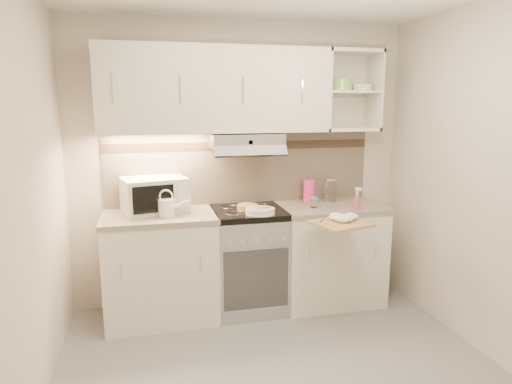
# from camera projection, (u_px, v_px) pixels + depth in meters

# --- Properties ---
(ground) EXTENTS (3.00, 3.00, 0.00)m
(ground) POSITION_uv_depth(u_px,v_px,m) (285.00, 378.00, 3.01)
(ground) COLOR gray
(ground) RESTS_ON ground
(room_shell) EXTENTS (3.04, 2.84, 2.52)m
(room_shell) POSITION_uv_depth(u_px,v_px,m) (272.00, 128.00, 3.06)
(room_shell) COLOR beige
(room_shell) RESTS_ON ground
(base_cabinet_left) EXTENTS (0.90, 0.60, 0.86)m
(base_cabinet_left) POSITION_uv_depth(u_px,v_px,m) (161.00, 269.00, 3.81)
(base_cabinet_left) COLOR silver
(base_cabinet_left) RESTS_ON ground
(worktop_left) EXTENTS (0.92, 0.62, 0.04)m
(worktop_left) POSITION_uv_depth(u_px,v_px,m) (159.00, 217.00, 3.73)
(worktop_left) COLOR gray
(worktop_left) RESTS_ON base_cabinet_left
(base_cabinet_right) EXTENTS (0.90, 0.60, 0.86)m
(base_cabinet_right) POSITION_uv_depth(u_px,v_px,m) (329.00, 255.00, 4.15)
(base_cabinet_right) COLOR silver
(base_cabinet_right) RESTS_ON ground
(worktop_right) EXTENTS (0.92, 0.62, 0.04)m
(worktop_right) POSITION_uv_depth(u_px,v_px,m) (330.00, 207.00, 4.07)
(worktop_right) COLOR gray
(worktop_right) RESTS_ON base_cabinet_right
(electric_range) EXTENTS (0.60, 0.60, 0.90)m
(electric_range) POSITION_uv_depth(u_px,v_px,m) (249.00, 259.00, 3.98)
(electric_range) COLOR #B7B7BC
(electric_range) RESTS_ON ground
(microwave) EXTENTS (0.58, 0.48, 0.29)m
(microwave) POSITION_uv_depth(u_px,v_px,m) (154.00, 195.00, 3.80)
(microwave) COLOR silver
(microwave) RESTS_ON worktop_left
(watering_can) EXTENTS (0.25, 0.13, 0.22)m
(watering_can) POSITION_uv_depth(u_px,v_px,m) (167.00, 207.00, 3.65)
(watering_can) COLOR white
(watering_can) RESTS_ON worktop_left
(plate_stack) EXTENTS (0.24, 0.24, 0.05)m
(plate_stack) POSITION_uv_depth(u_px,v_px,m) (260.00, 211.00, 3.73)
(plate_stack) COLOR white
(plate_stack) RESTS_ON electric_range
(bread_loaf) EXTENTS (0.18, 0.18, 0.04)m
(bread_loaf) POSITION_uv_depth(u_px,v_px,m) (247.00, 207.00, 3.89)
(bread_loaf) COLOR tan
(bread_loaf) RESTS_ON electric_range
(pink_pitcher) EXTENTS (0.11, 0.10, 0.21)m
(pink_pitcher) POSITION_uv_depth(u_px,v_px,m) (309.00, 190.00, 4.20)
(pink_pitcher) COLOR #FE2F86
(pink_pitcher) RESTS_ON worktop_right
(glass_jar) EXTENTS (0.11, 0.11, 0.22)m
(glass_jar) POSITION_uv_depth(u_px,v_px,m) (330.00, 190.00, 4.20)
(glass_jar) COLOR silver
(glass_jar) RESTS_ON worktop_right
(spice_jar) EXTENTS (0.06, 0.06, 0.09)m
(spice_jar) POSITION_uv_depth(u_px,v_px,m) (314.00, 202.00, 3.95)
(spice_jar) COLOR white
(spice_jar) RESTS_ON worktop_right
(spray_bottle) EXTENTS (0.08, 0.08, 0.21)m
(spray_bottle) POSITION_uv_depth(u_px,v_px,m) (357.00, 200.00, 3.87)
(spray_bottle) COLOR pink
(spray_bottle) RESTS_ON worktop_right
(cutting_board) EXTENTS (0.49, 0.46, 0.02)m
(cutting_board) POSITION_uv_depth(u_px,v_px,m) (341.00, 224.00, 3.54)
(cutting_board) COLOR #B57350
(cutting_board) RESTS_ON base_cabinet_right
(dish_towel) EXTENTS (0.30, 0.27, 0.07)m
(dish_towel) POSITION_uv_depth(u_px,v_px,m) (346.00, 217.00, 3.56)
(dish_towel) COLOR silver
(dish_towel) RESTS_ON cutting_board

